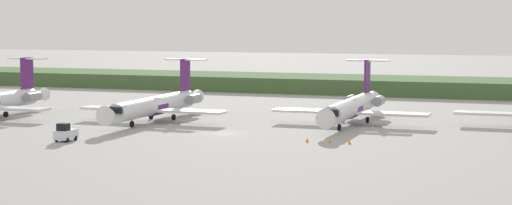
{
  "coord_description": "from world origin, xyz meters",
  "views": [
    {
      "loc": [
        40.28,
        -102.07,
        14.83
      ],
      "look_at": [
        0.0,
        12.69,
        3.0
      ],
      "focal_mm": 58.11,
      "sensor_mm": 36.0,
      "label": 1
    }
  ],
  "objects_px": {
    "safety_cone_mid_marker": "(330,141)",
    "safety_cone_rear_marker": "(350,142)",
    "baggage_tug": "(65,133)",
    "regional_jet_third": "(352,107)",
    "regional_jet_second": "(157,104)",
    "safety_cone_front_marker": "(307,140)"
  },
  "relations": [
    {
      "from": "regional_jet_third",
      "to": "safety_cone_front_marker",
      "type": "height_order",
      "value": "regional_jet_third"
    },
    {
      "from": "safety_cone_front_marker",
      "to": "safety_cone_mid_marker",
      "type": "height_order",
      "value": "same"
    },
    {
      "from": "safety_cone_mid_marker",
      "to": "safety_cone_rear_marker",
      "type": "bearing_deg",
      "value": 3.68
    },
    {
      "from": "regional_jet_second",
      "to": "safety_cone_mid_marker",
      "type": "height_order",
      "value": "regional_jet_second"
    },
    {
      "from": "safety_cone_mid_marker",
      "to": "safety_cone_rear_marker",
      "type": "xyz_separation_m",
      "value": [
        2.43,
        0.16,
        0.0
      ]
    },
    {
      "from": "regional_jet_third",
      "to": "safety_cone_front_marker",
      "type": "distance_m",
      "value": 20.29
    },
    {
      "from": "baggage_tug",
      "to": "safety_cone_mid_marker",
      "type": "relative_size",
      "value": 5.82
    },
    {
      "from": "baggage_tug",
      "to": "safety_cone_front_marker",
      "type": "xyz_separation_m",
      "value": [
        28.73,
        9.29,
        -0.73
      ]
    },
    {
      "from": "safety_cone_mid_marker",
      "to": "safety_cone_rear_marker",
      "type": "distance_m",
      "value": 2.44
    },
    {
      "from": "baggage_tug",
      "to": "safety_cone_mid_marker",
      "type": "height_order",
      "value": "baggage_tug"
    },
    {
      "from": "regional_jet_third",
      "to": "safety_cone_mid_marker",
      "type": "relative_size",
      "value": 56.36
    },
    {
      "from": "regional_jet_third",
      "to": "baggage_tug",
      "type": "height_order",
      "value": "regional_jet_third"
    },
    {
      "from": "safety_cone_mid_marker",
      "to": "safety_cone_rear_marker",
      "type": "relative_size",
      "value": 1.0
    },
    {
      "from": "safety_cone_front_marker",
      "to": "regional_jet_second",
      "type": "bearing_deg",
      "value": 153.43
    },
    {
      "from": "regional_jet_second",
      "to": "safety_cone_mid_marker",
      "type": "xyz_separation_m",
      "value": [
        30.22,
        -13.68,
        -2.26
      ]
    },
    {
      "from": "regional_jet_third",
      "to": "baggage_tug",
      "type": "xyz_separation_m",
      "value": [
        -29.87,
        -29.42,
        -1.53
      ]
    },
    {
      "from": "regional_jet_third",
      "to": "safety_cone_mid_marker",
      "type": "distance_m",
      "value": 20.36
    },
    {
      "from": "baggage_tug",
      "to": "safety_cone_rear_marker",
      "type": "bearing_deg",
      "value": 15.47
    },
    {
      "from": "regional_jet_third",
      "to": "safety_cone_mid_marker",
      "type": "height_order",
      "value": "regional_jet_third"
    },
    {
      "from": "baggage_tug",
      "to": "safety_cone_rear_marker",
      "type": "xyz_separation_m",
      "value": [
        34.06,
        9.43,
        -0.73
      ]
    },
    {
      "from": "regional_jet_second",
      "to": "baggage_tug",
      "type": "relative_size",
      "value": 9.69
    },
    {
      "from": "baggage_tug",
      "to": "safety_cone_rear_marker",
      "type": "relative_size",
      "value": 5.82
    }
  ]
}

